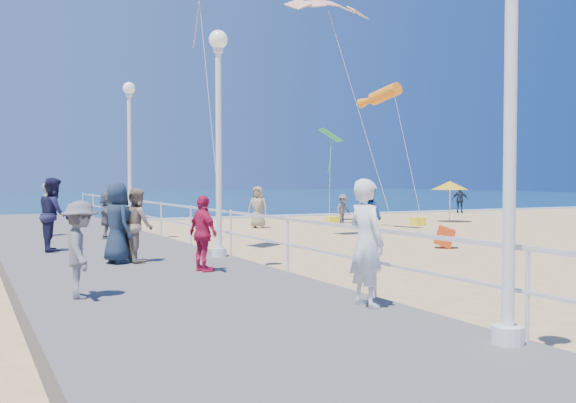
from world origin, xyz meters
name	(u,v)px	position (x,y,z in m)	size (l,w,h in m)	color
ground	(402,260)	(0.00, 0.00, 0.00)	(160.00, 160.00, 0.00)	#E4B677
ocean	(65,198)	(0.00, 65.00, 0.01)	(160.00, 90.00, 0.05)	navy
surf_line	(178,219)	(0.00, 20.50, 0.03)	(160.00, 1.20, 0.04)	white
boardwalk	(128,271)	(-7.50, 0.00, 0.20)	(5.00, 44.00, 0.40)	slate
railing	(231,220)	(-5.05, 0.00, 1.25)	(0.05, 42.00, 0.55)	white
lamp_post_near	(511,49)	(-5.35, -9.00, 3.66)	(0.44, 0.44, 5.32)	white
lamp_post_mid	(219,118)	(-5.35, 0.00, 3.66)	(0.44, 0.44, 5.32)	white
lamp_post_far	(129,140)	(-5.35, 9.00, 3.66)	(0.44, 0.44, 5.32)	white
woman_holding_toddler	(366,243)	(-5.57, -6.52, 1.32)	(0.67, 0.44, 1.84)	white
toddler_held	(369,216)	(-5.42, -6.37, 1.69)	(0.43, 0.33, 0.88)	#316FBB
spectator_1	(137,225)	(-7.30, -0.07, 1.22)	(0.80, 0.62, 1.64)	gray
spectator_2	(80,249)	(-9.14, -3.99, 1.15)	(0.97, 0.56, 1.51)	slate
spectator_3	(203,234)	(-6.50, -2.16, 1.16)	(0.89, 0.37, 1.52)	#C31847
spectator_4	(117,223)	(-7.75, -0.11, 1.28)	(0.86, 0.56, 1.76)	#1B293C
spectator_5	(107,215)	(-6.78, 5.92, 1.12)	(1.34, 0.43, 1.44)	#5C5B61
spectator_6	(48,209)	(-8.26, 7.83, 1.25)	(0.62, 0.41, 1.71)	gray
spectator_7	(54,214)	(-8.67, 3.02, 1.34)	(0.91, 0.71, 1.88)	#1C1A3B
beach_walker_a	(343,209)	(6.45, 13.43, 0.74)	(0.95, 0.55, 1.47)	#59595E
beach_walker_b	(460,200)	(18.50, 18.24, 0.88)	(1.03, 0.43, 1.76)	#1B293B
beach_walker_c	(258,207)	(1.30, 12.53, 0.95)	(0.93, 0.61, 1.91)	gray
box_kite	(445,239)	(3.17, 1.95, 0.30)	(0.55, 0.55, 0.60)	red
beach_umbrella	(450,185)	(11.88, 11.68, 1.91)	(1.90, 1.90, 2.14)	white
beach_chair_left	(332,221)	(5.42, 12.79, 0.20)	(0.55, 0.55, 0.40)	#FFF61A
beach_chair_right	(418,221)	(8.77, 10.37, 0.20)	(0.55, 0.55, 0.40)	#FFF51A
kite_parafoil	(329,3)	(1.50, 6.54, 8.78)	(3.31, 0.90, 0.30)	orange
kite_windsock	(385,94)	(5.71, 8.83, 5.94)	(0.56, 0.56, 2.54)	orange
kite_diamond_green	(330,135)	(6.76, 15.21, 4.57)	(1.27, 1.27, 0.02)	green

